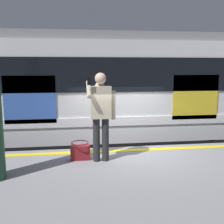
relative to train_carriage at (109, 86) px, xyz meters
The scene contains 8 objects.
ground_plane 3.35m from the train_carriage, 90.75° to the left, with size 26.33×26.33×0.00m, color #4C4742.
platform 4.94m from the train_carriage, 90.38° to the left, with size 17.56×4.54×1.14m, color gray.
safety_line 2.91m from the train_carriage, 90.66° to the left, with size 17.21×0.16×0.01m, color yellow.
track_rail_near 2.46m from the train_carriage, 92.43° to the left, with size 22.82×0.08×0.16m, color slate.
track_rail_far 2.47m from the train_carriage, 92.39° to the right, with size 22.82×0.08×0.16m, color slate.
train_carriage is the anchor object (origin of this frame).
passenger 3.23m from the train_carriage, 79.75° to the left, with size 0.57×0.55×1.77m.
handbag 3.41m from the train_carriage, 72.06° to the left, with size 0.40×0.36×0.37m.
Camera 1 is at (1.08, 6.00, 3.02)m, focal length 42.50 mm.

